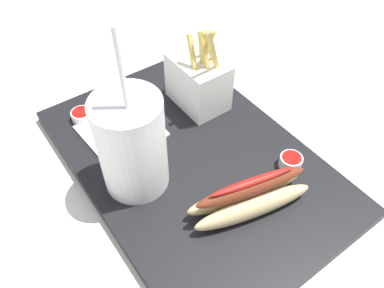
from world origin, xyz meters
TOP-DOWN VIEW (x-y plane):
  - ground_plane at (0.00, 0.00)m, footprint 2.40×2.40m
  - food_tray at (0.00, 0.00)m, footprint 0.50×0.34m
  - soda_cup at (-0.01, -0.09)m, footprint 0.10×0.10m
  - fries_basket at (-0.10, 0.09)m, footprint 0.11×0.07m
  - hot_dog_1 at (0.13, 0.01)m, footprint 0.09×0.19m
  - ketchup_cup_1 at (-0.18, -0.11)m, footprint 0.04×0.04m
  - ketchup_cup_2 at (0.11, 0.11)m, footprint 0.04×0.04m
  - napkin_stack at (-0.12, -0.07)m, footprint 0.13×0.13m

SIDE VIEW (x-z plane):
  - ground_plane at x=0.00m, z-range -0.02..0.00m
  - food_tray at x=0.00m, z-range 0.00..0.02m
  - napkin_stack at x=-0.12m, z-range 0.02..0.02m
  - ketchup_cup_1 at x=-0.18m, z-range 0.02..0.04m
  - ketchup_cup_2 at x=0.11m, z-range 0.02..0.04m
  - hot_dog_1 at x=0.13m, z-range 0.01..0.08m
  - fries_basket at x=-0.10m, z-range -0.02..0.15m
  - soda_cup at x=-0.01m, z-range -0.03..0.23m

